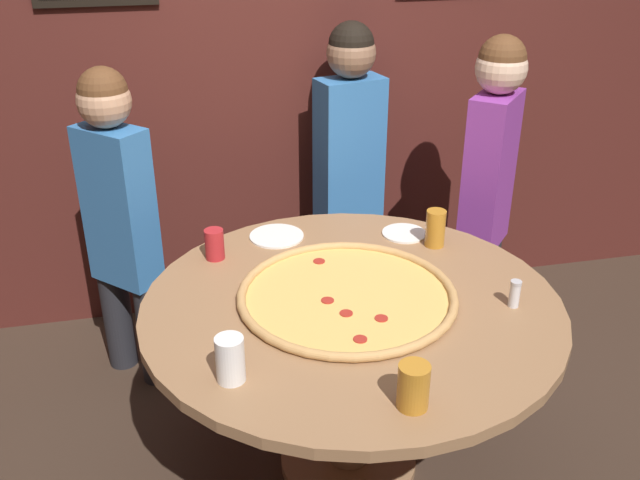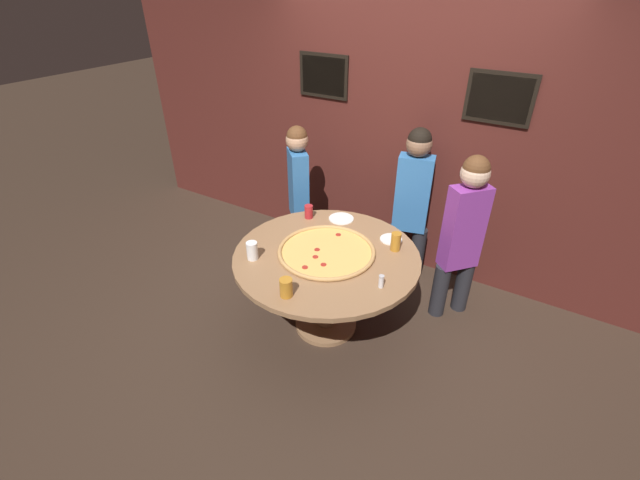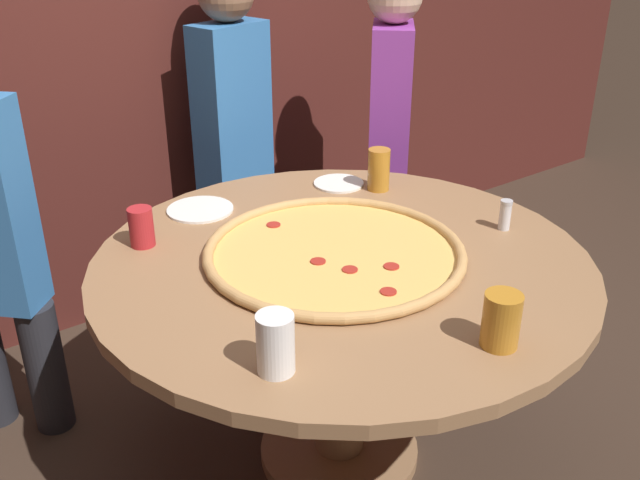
% 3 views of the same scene
% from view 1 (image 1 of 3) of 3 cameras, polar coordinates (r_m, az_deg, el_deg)
% --- Properties ---
extents(ground_plane, '(24.00, 24.00, 0.00)m').
position_cam_1_polar(ground_plane, '(2.91, 2.26, -17.41)').
color(ground_plane, '#38281E').
extents(back_wall, '(6.40, 0.08, 2.60)m').
position_cam_1_polar(back_wall, '(3.46, -3.07, 14.68)').
color(back_wall, '#4C1E19').
rests_on(back_wall, ground_plane).
extents(dining_table, '(1.44, 1.44, 0.74)m').
position_cam_1_polar(dining_table, '(2.53, 2.50, -7.72)').
color(dining_table, '#936B47').
rests_on(dining_table, ground_plane).
extents(giant_pizza, '(0.76, 0.76, 0.03)m').
position_cam_1_polar(giant_pizza, '(2.46, 2.18, -4.43)').
color(giant_pizza, '#EAB75B').
rests_on(giant_pizza, dining_table).
extents(drink_cup_far_right, '(0.08, 0.08, 0.15)m').
position_cam_1_polar(drink_cup_far_right, '(2.82, 9.22, 0.93)').
color(drink_cup_far_right, '#BC7A23').
rests_on(drink_cup_far_right, dining_table).
extents(drink_cup_near_left, '(0.09, 0.09, 0.13)m').
position_cam_1_polar(drink_cup_near_left, '(1.98, 7.48, -11.53)').
color(drink_cup_near_left, '#BC7A23').
rests_on(drink_cup_near_left, dining_table).
extents(drink_cup_near_right, '(0.07, 0.07, 0.12)m').
position_cam_1_polar(drink_cup_near_right, '(2.72, -8.44, -0.34)').
color(drink_cup_near_right, '#B22328').
rests_on(drink_cup_near_right, dining_table).
extents(drink_cup_far_left, '(0.08, 0.08, 0.14)m').
position_cam_1_polar(drink_cup_far_left, '(2.07, -7.20, -9.44)').
color(drink_cup_far_left, white).
rests_on(drink_cup_far_left, dining_table).
extents(white_plate_left_side, '(0.22, 0.22, 0.01)m').
position_cam_1_polar(white_plate_left_side, '(2.88, -3.49, 0.32)').
color(white_plate_left_side, white).
rests_on(white_plate_left_side, dining_table).
extents(white_plate_near_front, '(0.18, 0.18, 0.01)m').
position_cam_1_polar(white_plate_near_front, '(2.92, 6.75, 0.54)').
color(white_plate_near_front, white).
rests_on(white_plate_near_front, dining_table).
extents(condiment_shaker, '(0.04, 0.04, 0.10)m').
position_cam_1_polar(condiment_shaker, '(2.48, 15.31, -4.16)').
color(condiment_shaker, silver).
rests_on(condiment_shaker, dining_table).
extents(diner_far_right, '(0.34, 0.36, 1.47)m').
position_cam_1_polar(diner_far_right, '(3.31, 13.35, 4.85)').
color(diner_far_right, '#232328').
rests_on(diner_far_right, ground_plane).
extents(diner_side_right, '(0.39, 0.23, 1.48)m').
position_cam_1_polar(diner_side_right, '(3.41, 2.34, 6.45)').
color(diner_side_right, '#232328').
rests_on(diner_side_right, ground_plane).
extents(diner_centre_back, '(0.34, 0.34, 1.41)m').
position_cam_1_polar(diner_centre_back, '(3.06, -15.74, 2.07)').
color(diner_centre_back, '#232328').
rests_on(diner_centre_back, ground_plane).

